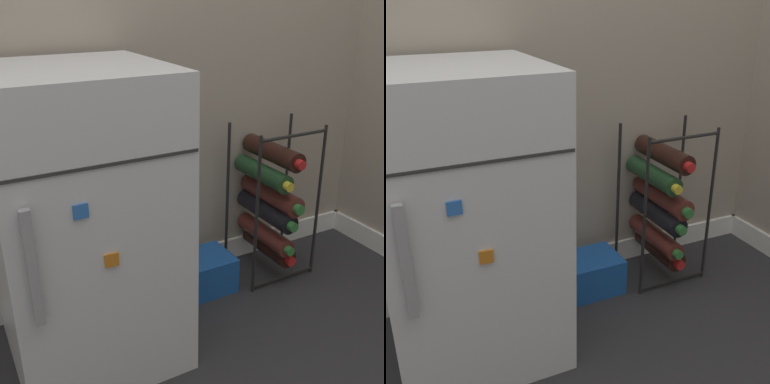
{
  "view_description": "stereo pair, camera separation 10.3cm",
  "coord_description": "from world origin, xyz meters",
  "views": [
    {
      "loc": [
        -0.7,
        -0.93,
        1.08
      ],
      "look_at": [
        0.01,
        0.38,
        0.45
      ],
      "focal_mm": 45.0,
      "sensor_mm": 36.0,
      "label": 1
    },
    {
      "loc": [
        -0.61,
        -0.97,
        1.08
      ],
      "look_at": [
        0.01,
        0.38,
        0.45
      ],
      "focal_mm": 45.0,
      "sensor_mm": 36.0,
      "label": 2
    }
  ],
  "objects": [
    {
      "name": "wine_rack",
      "position": [
        0.38,
        0.43,
        0.31
      ],
      "size": [
        0.3,
        0.33,
        0.62
      ],
      "color": "black",
      "rests_on": "ground_plane"
    },
    {
      "name": "ground_plane",
      "position": [
        0.0,
        0.0,
        0.0
      ],
      "size": [
        14.0,
        14.0,
        0.0
      ],
      "primitive_type": "plane",
      "color": "#28282B"
    },
    {
      "name": "soda_box",
      "position": [
        0.06,
        0.45,
        0.07
      ],
      "size": [
        0.29,
        0.18,
        0.14
      ],
      "color": "#194C9E",
      "rests_on": "ground_plane"
    },
    {
      "name": "mini_fridge",
      "position": [
        -0.38,
        0.32,
        0.45
      ],
      "size": [
        0.5,
        0.52,
        0.9
      ],
      "color": "silver",
      "rests_on": "ground_plane"
    }
  ]
}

